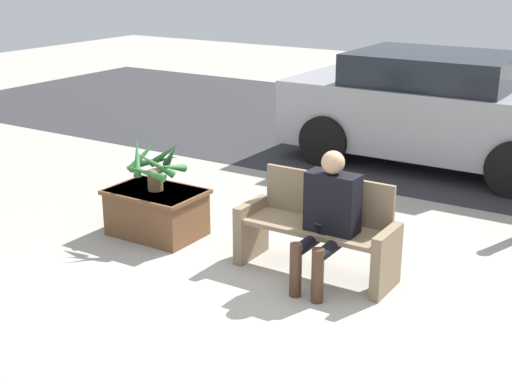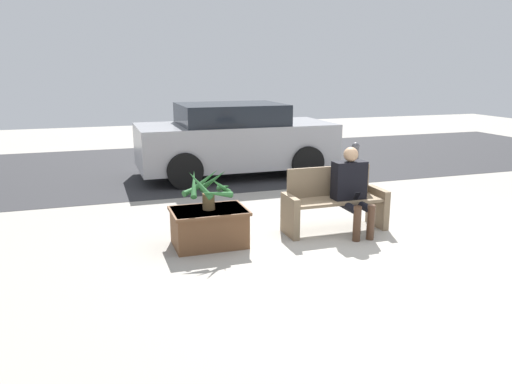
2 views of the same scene
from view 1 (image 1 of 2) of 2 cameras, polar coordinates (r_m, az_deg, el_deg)
The scene contains 7 objects.
ground_plane at distance 5.98m, azimuth 2.14°, elevation -8.81°, with size 30.00×30.00×0.00m, color #9E998E.
road_surface at distance 11.39m, azimuth 17.95°, elevation 3.66°, with size 20.00×6.00×0.01m, color #2D2D30.
bench at distance 6.39m, azimuth 5.00°, elevation -3.01°, with size 1.45×0.49×0.88m.
person_seated at distance 6.08m, azimuth 5.76°, elevation -1.68°, with size 0.46×0.61×1.18m.
planter_box at distance 7.33m, azimuth -7.96°, elevation -1.49°, with size 0.95×0.66×0.48m.
potted_plant at distance 7.18m, azimuth -8.04°, elevation 2.22°, with size 0.63×0.64×0.52m.
parked_car at distance 9.96m, azimuth 14.32°, elevation 6.43°, with size 4.05×1.98×1.51m.
Camera 1 is at (2.66, -4.61, 2.74)m, focal length 50.00 mm.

